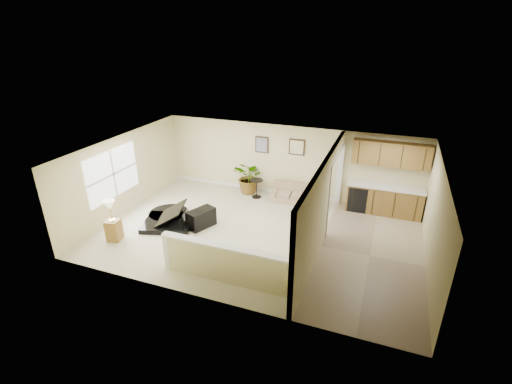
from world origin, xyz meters
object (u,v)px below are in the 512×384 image
at_px(piano_bench, 201,218).
at_px(loveseat, 292,193).
at_px(accent_table, 257,186).
at_px(small_plant, 315,202).
at_px(piano, 168,206).
at_px(palm_plant, 250,178).
at_px(lamp_stand, 113,223).

height_order(piano_bench, loveseat, loveseat).
bearing_deg(piano_bench, accent_table, 72.40).
distance_m(piano_bench, accent_table, 2.68).
xyz_separation_m(piano_bench, loveseat, (2.03, 2.74, 0.01)).
distance_m(accent_table, small_plant, 2.12).
bearing_deg(accent_table, small_plant, -5.13).
distance_m(piano, loveseat, 4.19).
bearing_deg(accent_table, loveseat, 8.89).
xyz_separation_m(piano_bench, accent_table, (0.81, 2.55, 0.15)).
bearing_deg(piano_bench, palm_plant, 81.04).
bearing_deg(small_plant, palm_plant, 169.49).
height_order(piano_bench, lamp_stand, lamp_stand).
bearing_deg(piano, lamp_stand, -140.24).
distance_m(loveseat, lamp_stand, 5.82).
height_order(accent_table, lamp_stand, lamp_stand).
xyz_separation_m(piano, palm_plant, (1.47, 2.94, 0.02)).
distance_m(piano_bench, small_plant, 3.75).
xyz_separation_m(accent_table, lamp_stand, (-2.74, -4.06, 0.09)).
relative_size(loveseat, accent_table, 2.09).
xyz_separation_m(palm_plant, lamp_stand, (-2.38, -4.33, -0.08)).
relative_size(loveseat, small_plant, 2.40).
bearing_deg(small_plant, loveseat, 156.84).
bearing_deg(loveseat, accent_table, -174.91).
distance_m(piano, lamp_stand, 1.66).
distance_m(loveseat, palm_plant, 1.61).
distance_m(piano, accent_table, 3.25).
height_order(piano, small_plant, piano).
xyz_separation_m(piano_bench, lamp_stand, (-1.93, -1.52, 0.23)).
distance_m(piano, piano_bench, 1.07).
height_order(piano, accent_table, piano).
bearing_deg(piano, accent_table, 38.59).
xyz_separation_m(loveseat, palm_plant, (-1.58, 0.08, 0.30)).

